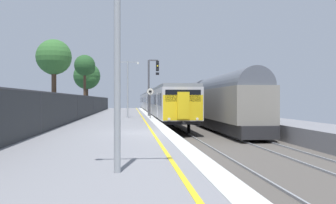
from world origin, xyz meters
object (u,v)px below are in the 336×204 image
at_px(freight_train_adjacent_track, 207,101).
at_px(signal_gantry, 151,81).
at_px(platform_lamp_near, 117,30).
at_px(platform_lamp_mid, 128,84).
at_px(background_tree_centre, 87,77).
at_px(speed_limit_sign, 150,99).
at_px(commuter_train_at_platform, 155,102).
at_px(background_tree_right, 54,59).
at_px(background_tree_left, 85,66).

xyz_separation_m(freight_train_adjacent_track, signal_gantry, (-5.49, -0.08, 1.91)).
xyz_separation_m(platform_lamp_near, platform_lamp_mid, (-0.00, 24.94, -0.02)).
height_order(freight_train_adjacent_track, platform_lamp_mid, platform_lamp_mid).
height_order(platform_lamp_mid, background_tree_centre, background_tree_centre).
bearing_deg(speed_limit_sign, freight_train_adjacent_track, 39.56).
bearing_deg(signal_gantry, commuter_train_at_platform, 85.34).
bearing_deg(background_tree_right, freight_train_adjacent_track, 22.43).
relative_size(platform_lamp_near, background_tree_right, 0.78).
height_order(commuter_train_at_platform, speed_limit_sign, commuter_train_at_platform).
bearing_deg(platform_lamp_near, signal_gantry, 85.42).
bearing_deg(commuter_train_at_platform, platform_lamp_mid, -99.87).
bearing_deg(signal_gantry, freight_train_adjacent_track, 0.85).
distance_m(commuter_train_at_platform, signal_gantry, 18.46).
distance_m(speed_limit_sign, platform_lamp_near, 23.56).
xyz_separation_m(background_tree_centre, background_tree_right, (0.37, -26.26, -0.22)).
bearing_deg(background_tree_right, speed_limit_sign, 5.76).
height_order(speed_limit_sign, platform_lamp_near, platform_lamp_near).
distance_m(speed_limit_sign, platform_lamp_mid, 2.77).
bearing_deg(background_tree_right, commuter_train_at_platform, 68.06).
distance_m(speed_limit_sign, background_tree_left, 23.26).
bearing_deg(platform_lamp_near, background_tree_left, 97.64).
relative_size(speed_limit_sign, background_tree_right, 0.40).
relative_size(freight_train_adjacent_track, background_tree_centre, 4.27).
relative_size(commuter_train_at_platform, background_tree_left, 7.68).
relative_size(speed_limit_sign, platform_lamp_near, 0.51).
xyz_separation_m(signal_gantry, platform_lamp_near, (-2.26, -28.19, -0.39)).
bearing_deg(commuter_train_at_platform, background_tree_centre, 166.21).
xyz_separation_m(platform_lamp_near, background_tree_centre, (-6.22, 48.92, 2.04)).
bearing_deg(background_tree_centre, background_tree_right, -89.19).
height_order(commuter_train_at_platform, platform_lamp_near, platform_lamp_near).
bearing_deg(commuter_train_at_platform, background_tree_right, -111.94).
bearing_deg(commuter_train_at_platform, speed_limit_sign, -94.58).
relative_size(signal_gantry, speed_limit_sign, 2.14).
distance_m(platform_lamp_mid, background_tree_right, 6.54).
height_order(background_tree_left, background_tree_centre, background_tree_left).
bearing_deg(platform_lamp_near, freight_train_adjacent_track, 74.67).
bearing_deg(commuter_train_at_platform, platform_lamp_near, -94.61).
bearing_deg(platform_lamp_mid, freight_train_adjacent_track, 23.27).
relative_size(commuter_train_at_platform, freight_train_adjacent_track, 1.96).
bearing_deg(commuter_train_at_platform, signal_gantry, -94.66).
xyz_separation_m(platform_lamp_near, background_tree_right, (-5.85, 22.66, 1.82)).
bearing_deg(background_tree_left, platform_lamp_mid, -73.18).
distance_m(speed_limit_sign, background_tree_right, 8.41).
relative_size(freight_train_adjacent_track, platform_lamp_mid, 6.17).
bearing_deg(background_tree_left, signal_gantry, -63.58).
relative_size(commuter_train_at_platform, platform_lamp_mid, 12.10).
distance_m(speed_limit_sign, background_tree_centre, 26.96).
distance_m(background_tree_left, background_tree_right, 22.22).
bearing_deg(background_tree_centre, freight_train_adjacent_track, -55.91).
height_order(freight_train_adjacent_track, background_tree_right, background_tree_right).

